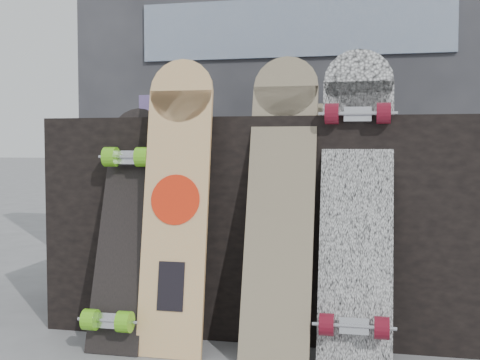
% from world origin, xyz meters
% --- Properties ---
extents(vendor_table, '(1.60, 0.60, 0.80)m').
position_xyz_m(vendor_table, '(0.00, 0.50, 0.40)').
color(vendor_table, black).
rests_on(vendor_table, ground).
extents(booth, '(2.40, 0.22, 2.20)m').
position_xyz_m(booth, '(0.00, 1.35, 1.10)').
color(booth, '#2F2F34').
rests_on(booth, ground).
extents(merch_box_purple, '(0.18, 0.12, 0.10)m').
position_xyz_m(merch_box_purple, '(-0.42, 0.49, 0.85)').
color(merch_box_purple, '#593E80').
rests_on(merch_box_purple, vendor_table).
extents(merch_box_small, '(0.14, 0.14, 0.12)m').
position_xyz_m(merch_box_small, '(0.40, 0.51, 0.86)').
color(merch_box_small, '#593E80').
rests_on(merch_box_small, vendor_table).
extents(merch_box_flat, '(0.22, 0.10, 0.06)m').
position_xyz_m(merch_box_flat, '(0.14, 0.54, 0.83)').
color(merch_box_flat, '#D1B78C').
rests_on(merch_box_flat, vendor_table).
extents(longboard_geisha, '(0.23, 0.19, 1.00)m').
position_xyz_m(longboard_geisha, '(-0.25, 0.09, 0.53)').
color(longboard_geisha, tan).
rests_on(longboard_geisha, ground).
extents(longboard_celtic, '(0.23, 0.32, 1.02)m').
position_xyz_m(longboard_celtic, '(0.10, 0.14, 0.54)').
color(longboard_celtic, '#CFB88D').
rests_on(longboard_celtic, ground).
extents(longboard_cascadia, '(0.24, 0.34, 1.03)m').
position_xyz_m(longboard_cascadia, '(0.35, 0.16, 0.53)').
color(longboard_cascadia, white).
rests_on(longboard_cascadia, ground).
extents(skateboard_dark, '(0.19, 0.34, 0.84)m').
position_xyz_m(skateboard_dark, '(-0.44, 0.11, 0.43)').
color(skateboard_dark, black).
rests_on(skateboard_dark, ground).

